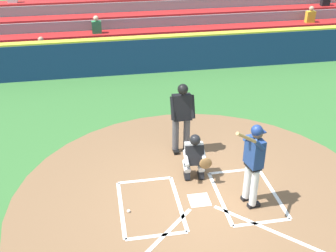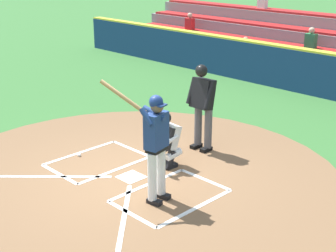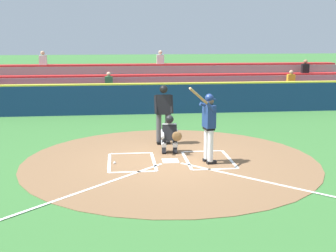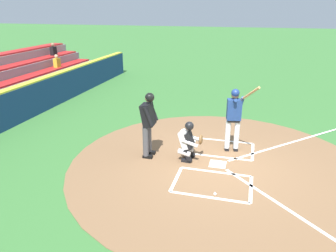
{
  "view_description": "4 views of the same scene",
  "coord_description": "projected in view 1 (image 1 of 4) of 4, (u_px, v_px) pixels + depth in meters",
  "views": [
    {
      "loc": [
        1.91,
        6.92,
        5.75
      ],
      "look_at": [
        0.47,
        -1.15,
        1.22
      ],
      "focal_mm": 45.67,
      "sensor_mm": 36.0,
      "label": 1
    },
    {
      "loc": [
        -6.45,
        5.39,
        4.04
      ],
      "look_at": [
        -0.12,
        -0.86,
        0.85
      ],
      "focal_mm": 52.65,
      "sensor_mm": 36.0,
      "label": 2
    },
    {
      "loc": [
        1.39,
        11.94,
        3.46
      ],
      "look_at": [
        0.01,
        -0.47,
        0.88
      ],
      "focal_mm": 49.02,
      "sensor_mm": 36.0,
      "label": 3
    },
    {
      "loc": [
        7.73,
        0.69,
        4.02
      ],
      "look_at": [
        0.01,
        -1.39,
        0.98
      ],
      "focal_mm": 33.89,
      "sensor_mm": 36.0,
      "label": 4
    }
  ],
  "objects": [
    {
      "name": "ground_plane",
      "position": [
        199.0,
        201.0,
        9.04
      ],
      "size": [
        120.0,
        120.0,
        0.0
      ],
      "primitive_type": "plane",
      "color": "#387033"
    },
    {
      "name": "baseball",
      "position": [
        129.0,
        211.0,
        8.68
      ],
      "size": [
        0.07,
        0.07,
        0.07
      ],
      "primitive_type": "sphere",
      "color": "white",
      "rests_on": "ground"
    },
    {
      "name": "backstop_wall",
      "position": [
        150.0,
        54.0,
        15.19
      ],
      "size": [
        22.0,
        0.36,
        1.31
      ],
      "color": "navy",
      "rests_on": "ground"
    },
    {
      "name": "batter",
      "position": [
        253.0,
        160.0,
        8.41
      ],
      "size": [
        0.85,
        0.86,
        2.13
      ],
      "color": "white",
      "rests_on": "ground"
    },
    {
      "name": "home_plate_and_chalk",
      "position": [
        210.0,
        228.0,
        8.27
      ],
      "size": [
        7.93,
        4.91,
        0.01
      ],
      "color": "white",
      "rests_on": "dirt_circle"
    },
    {
      "name": "catcher",
      "position": [
        195.0,
        156.0,
        9.49
      ],
      "size": [
        0.59,
        0.64,
        1.13
      ],
      "color": "black",
      "rests_on": "ground"
    },
    {
      "name": "plate_umpire",
      "position": [
        182.0,
        114.0,
        10.21
      ],
      "size": [
        0.58,
        0.41,
        1.86
      ],
      "color": "#4C4C51",
      "rests_on": "ground"
    },
    {
      "name": "bleacher_stand",
      "position": [
        141.0,
        31.0,
        17.49
      ],
      "size": [
        20.0,
        3.4,
        2.55
      ],
      "color": "gray",
      "rests_on": "ground"
    },
    {
      "name": "dirt_circle",
      "position": [
        199.0,
        200.0,
        9.03
      ],
      "size": [
        8.0,
        8.0,
        0.01
      ],
      "primitive_type": "cylinder",
      "color": "brown",
      "rests_on": "ground"
    }
  ]
}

